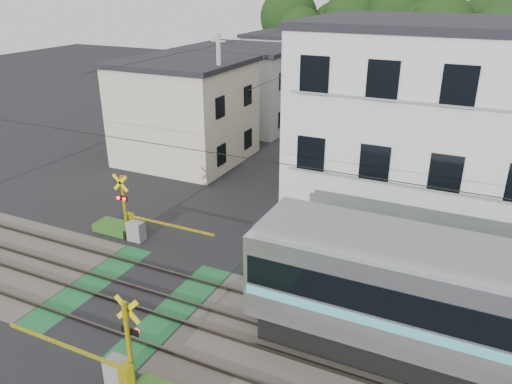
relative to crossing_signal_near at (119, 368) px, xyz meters
The scene contains 11 objects.
ground 4.53m from the crossing_signal_near, 125.29° to the left, with size 120.00×120.00×0.00m, color black.
track_bed 4.53m from the crossing_signal_near, 125.29° to the left, with size 120.00×120.00×0.14m.
crossing_signal_near is the anchor object (origin of this frame).
crossing_signal_far 8.95m from the crossing_signal_near, 125.29° to the left, with size 4.74×0.65×3.09m.
apartment_block 14.95m from the crossing_signal_near, 65.78° to the left, with size 10.20×8.36×9.30m.
houses_row 29.77m from the crossing_signal_near, 94.51° to the left, with size 22.07×31.35×6.80m.
tree_hill 52.37m from the crossing_signal_near, 93.12° to the left, with size 40.00×12.89×10.80m.
catenary 5.84m from the crossing_signal_near, 47.20° to the left, with size 60.00×5.04×7.00m.
utility_poles 27.12m from the crossing_signal_near, 97.77° to the left, with size 7.90×42.00×8.00m.
pedestrian 38.16m from the crossing_signal_near, 93.52° to the left, with size 0.63×0.41×1.72m, color #2D2C37.
weed_patches 3.70m from the crossing_signal_near, 103.09° to the left, with size 10.25×8.80×0.40m.
Camera 1 is at (10.69, -11.82, 10.63)m, focal length 35.00 mm.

